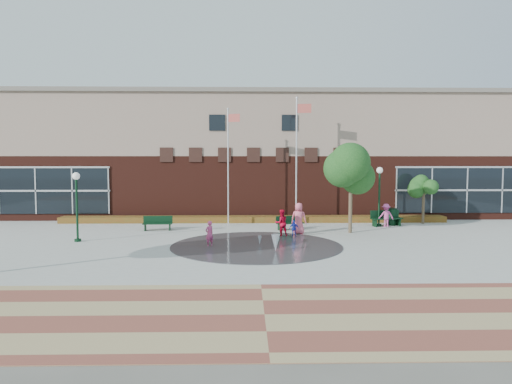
{
  "coord_description": "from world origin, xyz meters",
  "views": [
    {
      "loc": [
        -0.49,
        -19.15,
        4.22
      ],
      "look_at": [
        0.0,
        4.0,
        2.6
      ],
      "focal_mm": 32.0,
      "sensor_mm": 36.0,
      "label": 1
    }
  ],
  "objects_px": {
    "flagpole_right": "(297,154)",
    "trash_can": "(391,217)",
    "child_splash": "(209,234)",
    "bench_left": "(158,226)",
    "flagpole_left": "(229,161)"
  },
  "relations": [
    {
      "from": "flagpole_right",
      "to": "trash_can",
      "type": "height_order",
      "value": "flagpole_right"
    },
    {
      "from": "child_splash",
      "to": "bench_left",
      "type": "bearing_deg",
      "value": -97.0
    },
    {
      "from": "flagpole_right",
      "to": "child_splash",
      "type": "bearing_deg",
      "value": -111.78
    },
    {
      "from": "flagpole_right",
      "to": "flagpole_left",
      "type": "bearing_deg",
      "value": -161.0
    },
    {
      "from": "flagpole_right",
      "to": "child_splash",
      "type": "relative_size",
      "value": 6.59
    },
    {
      "from": "bench_left",
      "to": "child_splash",
      "type": "bearing_deg",
      "value": -58.27
    },
    {
      "from": "bench_left",
      "to": "flagpole_right",
      "type": "bearing_deg",
      "value": 12.82
    },
    {
      "from": "flagpole_right",
      "to": "bench_left",
      "type": "xyz_separation_m",
      "value": [
        -8.63,
        -2.42,
        -4.36
      ]
    },
    {
      "from": "trash_can",
      "to": "flagpole_left",
      "type": "bearing_deg",
      "value": -179.77
    },
    {
      "from": "flagpole_right",
      "to": "trash_can",
      "type": "distance_m",
      "value": 7.35
    },
    {
      "from": "flagpole_left",
      "to": "trash_can",
      "type": "bearing_deg",
      "value": 22.36
    },
    {
      "from": "flagpole_left",
      "to": "child_splash",
      "type": "distance_m",
      "value": 7.89
    },
    {
      "from": "flagpole_right",
      "to": "trash_can",
      "type": "bearing_deg",
      "value": 8.12
    },
    {
      "from": "flagpole_left",
      "to": "flagpole_right",
      "type": "distance_m",
      "value": 4.48
    },
    {
      "from": "flagpole_right",
      "to": "bench_left",
      "type": "height_order",
      "value": "flagpole_right"
    }
  ]
}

